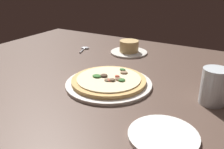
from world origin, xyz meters
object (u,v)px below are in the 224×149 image
Objects in this scene: spoon at (84,48)px; water_glass at (213,88)px; pizza_main at (109,82)px; side_plate at (163,135)px; ramekin_on_saucer at (129,48)px.

water_glass is at bearing -21.42° from spoon.
pizza_main is 1.77× the size of side_plate.
water_glass is 23.43cm from side_plate.
ramekin_on_saucer is at bearing 14.02° from spoon.
pizza_main reaches higher than side_plate.
ramekin_on_saucer is 1.61× the size of water_glass.
spoon is (-62.53, 24.53, -4.05)cm from water_glass.
ramekin_on_saucer is at bearing 143.98° from water_glass.
pizza_main is at bearing -171.68° from water_glass.
side_plate is at bearing -106.54° from water_glass.
pizza_main is 42.63cm from spoon.
ramekin_on_saucer is at bearing 123.58° from side_plate.
ramekin_on_saucer is (-9.69, 34.47, 1.07)cm from pizza_main.
water_glass reaches higher than side_plate.
pizza_main is at bearing -43.10° from spoon.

